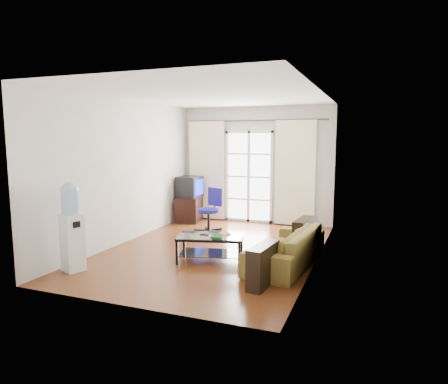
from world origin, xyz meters
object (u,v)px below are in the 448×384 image
(crt_tv, at_px, (189,187))
(water_cooler, at_px, (72,225))
(sofa, at_px, (286,247))
(coffee_table, at_px, (210,244))
(task_chair, at_px, (210,219))
(tv_stand, at_px, (190,209))

(crt_tv, height_order, water_cooler, water_cooler)
(sofa, relative_size, coffee_table, 1.74)
(task_chair, distance_m, water_cooler, 3.22)
(water_cooler, bearing_deg, tv_stand, 110.10)
(crt_tv, xyz_separation_m, task_chair, (0.89, -0.84, -0.56))
(sofa, bearing_deg, tv_stand, -124.75)
(coffee_table, bearing_deg, tv_stand, 121.80)
(sofa, relative_size, task_chair, 2.17)
(crt_tv, distance_m, task_chair, 1.34)
(coffee_table, bearing_deg, task_chair, 113.33)
(coffee_table, bearing_deg, sofa, 11.48)
(coffee_table, relative_size, tv_stand, 1.45)
(crt_tv, bearing_deg, tv_stand, 89.27)
(sofa, height_order, coffee_table, sofa)
(coffee_table, height_order, task_chair, task_chair)
(water_cooler, bearing_deg, task_chair, 93.82)
(coffee_table, distance_m, task_chair, 2.04)
(crt_tv, height_order, task_chair, crt_tv)
(water_cooler, bearing_deg, crt_tv, 110.11)
(coffee_table, height_order, water_cooler, water_cooler)
(tv_stand, distance_m, crt_tv, 0.54)
(tv_stand, xyz_separation_m, water_cooler, (-0.04, -3.92, 0.41))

